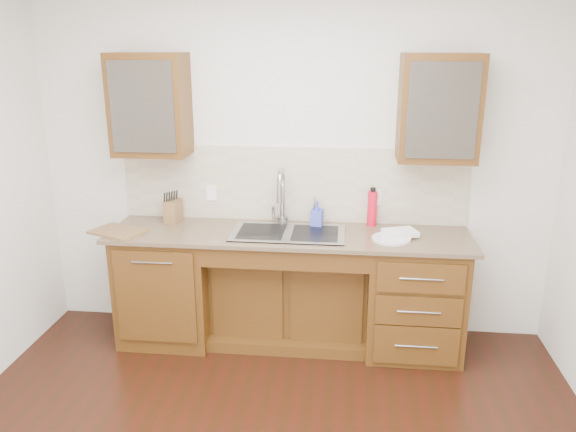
# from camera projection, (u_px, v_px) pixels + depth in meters

# --- Properties ---
(wall_back) EXTENTS (4.00, 0.10, 2.70)m
(wall_back) POSITION_uv_depth(u_px,v_px,m) (293.00, 165.00, 4.41)
(wall_back) COLOR silver
(wall_back) RESTS_ON ground
(base_cabinet_left) EXTENTS (0.70, 0.62, 0.88)m
(base_cabinet_left) POSITION_uv_depth(u_px,v_px,m) (169.00, 284.00, 4.43)
(base_cabinet_left) COLOR #593014
(base_cabinet_left) RESTS_ON ground
(base_cabinet_center) EXTENTS (1.20, 0.44, 0.70)m
(base_cabinet_center) POSITION_uv_depth(u_px,v_px,m) (290.00, 295.00, 4.45)
(base_cabinet_center) COLOR #593014
(base_cabinet_center) RESTS_ON ground
(base_cabinet_right) EXTENTS (0.70, 0.62, 0.88)m
(base_cabinet_right) POSITION_uv_depth(u_px,v_px,m) (413.00, 295.00, 4.24)
(base_cabinet_right) COLOR #593014
(base_cabinet_right) RESTS_ON ground
(countertop) EXTENTS (2.70, 0.65, 0.03)m
(countertop) POSITION_uv_depth(u_px,v_px,m) (288.00, 235.00, 4.19)
(countertop) COLOR #84705B
(countertop) RESTS_ON base_cabinet_left
(backsplash) EXTENTS (2.70, 0.02, 0.59)m
(backsplash) POSITION_uv_depth(u_px,v_px,m) (293.00, 184.00, 4.39)
(backsplash) COLOR beige
(backsplash) RESTS_ON wall_back
(sink) EXTENTS (0.84, 0.46, 0.19)m
(sink) POSITION_uv_depth(u_px,v_px,m) (288.00, 244.00, 4.19)
(sink) COLOR #9E9EA5
(sink) RESTS_ON countertop
(faucet) EXTENTS (0.04, 0.04, 0.40)m
(faucet) POSITION_uv_depth(u_px,v_px,m) (282.00, 199.00, 4.33)
(faucet) COLOR #999993
(faucet) RESTS_ON countertop
(filter_tap) EXTENTS (0.02, 0.02, 0.24)m
(filter_tap) POSITION_uv_depth(u_px,v_px,m) (315.00, 210.00, 4.34)
(filter_tap) COLOR #999993
(filter_tap) RESTS_ON countertop
(upper_cabinet_left) EXTENTS (0.55, 0.34, 0.75)m
(upper_cabinet_left) POSITION_uv_depth(u_px,v_px,m) (150.00, 105.00, 4.16)
(upper_cabinet_left) COLOR #593014
(upper_cabinet_left) RESTS_ON wall_back
(upper_cabinet_right) EXTENTS (0.55, 0.34, 0.75)m
(upper_cabinet_right) POSITION_uv_depth(u_px,v_px,m) (439.00, 108.00, 3.95)
(upper_cabinet_right) COLOR #593014
(upper_cabinet_right) RESTS_ON wall_back
(outlet_left) EXTENTS (0.08, 0.01, 0.12)m
(outlet_left) POSITION_uv_depth(u_px,v_px,m) (211.00, 193.00, 4.47)
(outlet_left) COLOR white
(outlet_left) RESTS_ON backsplash
(outlet_right) EXTENTS (0.08, 0.01, 0.12)m
(outlet_right) POSITION_uv_depth(u_px,v_px,m) (376.00, 198.00, 4.34)
(outlet_right) COLOR white
(outlet_right) RESTS_ON backsplash
(soap_bottle) EXTENTS (0.10, 0.10, 0.20)m
(soap_bottle) POSITION_uv_depth(u_px,v_px,m) (317.00, 214.00, 4.30)
(soap_bottle) COLOR #3948BA
(soap_bottle) RESTS_ON countertop
(water_bottle) EXTENTS (0.09, 0.09, 0.27)m
(water_bottle) POSITION_uv_depth(u_px,v_px,m) (372.00, 208.00, 4.32)
(water_bottle) COLOR red
(water_bottle) RESTS_ON countertop
(plate) EXTENTS (0.35, 0.35, 0.02)m
(plate) POSITION_uv_depth(u_px,v_px,m) (391.00, 239.00, 4.04)
(plate) COLOR silver
(plate) RESTS_ON countertop
(dish_towel) EXTENTS (0.27, 0.24, 0.04)m
(dish_towel) POSITION_uv_depth(u_px,v_px,m) (400.00, 233.00, 4.08)
(dish_towel) COLOR white
(dish_towel) RESTS_ON plate
(knife_block) EXTENTS (0.12, 0.17, 0.18)m
(knife_block) POSITION_uv_depth(u_px,v_px,m) (173.00, 211.00, 4.42)
(knife_block) COLOR brown
(knife_block) RESTS_ON countertop
(cutting_board) EXTENTS (0.45, 0.39, 0.02)m
(cutting_board) POSITION_uv_depth(u_px,v_px,m) (118.00, 232.00, 4.19)
(cutting_board) COLOR olive
(cutting_board) RESTS_ON countertop
(cup_left_a) EXTENTS (0.14, 0.14, 0.09)m
(cup_left_a) POSITION_uv_depth(u_px,v_px,m) (135.00, 112.00, 4.19)
(cup_left_a) COLOR white
(cup_left_a) RESTS_ON upper_cabinet_left
(cup_left_b) EXTENTS (0.14, 0.14, 0.10)m
(cup_left_b) POSITION_uv_depth(u_px,v_px,m) (159.00, 112.00, 4.17)
(cup_left_b) COLOR white
(cup_left_b) RESTS_ON upper_cabinet_left
(cup_right_a) EXTENTS (0.14, 0.14, 0.10)m
(cup_right_a) POSITION_uv_depth(u_px,v_px,m) (419.00, 115.00, 3.98)
(cup_right_a) COLOR white
(cup_right_a) RESTS_ON upper_cabinet_right
(cup_right_b) EXTENTS (0.13, 0.13, 0.09)m
(cup_right_b) POSITION_uv_depth(u_px,v_px,m) (445.00, 116.00, 3.96)
(cup_right_b) COLOR white
(cup_right_b) RESTS_ON upper_cabinet_right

